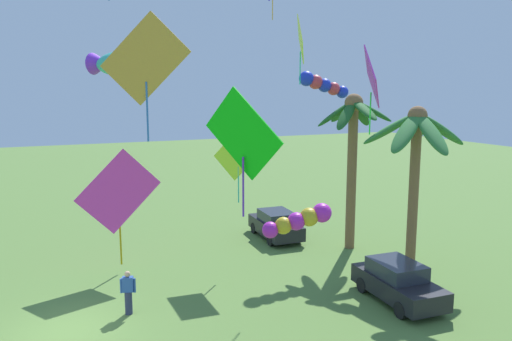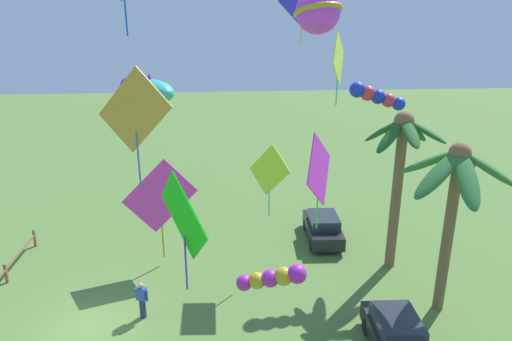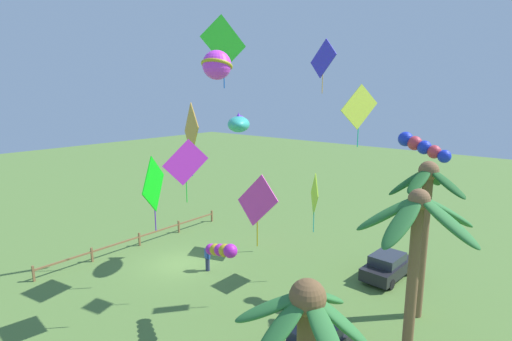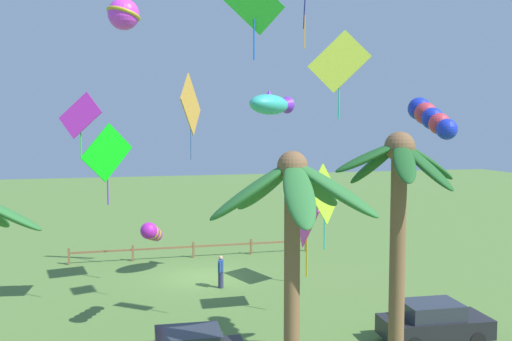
% 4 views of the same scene
% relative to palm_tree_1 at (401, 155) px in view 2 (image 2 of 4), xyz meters
% --- Properties ---
extents(ground_plane, '(120.00, 120.00, 0.00)m').
position_rel_palm_tree_1_xyz_m(ground_plane, '(3.74, -13.57, -5.69)').
color(ground_plane, '#567A38').
extents(palm_tree_1, '(3.93, 3.58, 7.71)m').
position_rel_palm_tree_1_xyz_m(palm_tree_1, '(0.00, 0.00, 0.00)').
color(palm_tree_1, brown).
rests_on(palm_tree_1, ground).
extents(palm_tree_2, '(4.44, 4.67, 7.21)m').
position_rel_palm_tree_1_xyz_m(palm_tree_2, '(3.58, 0.77, -0.13)').
color(palm_tree_2, brown).
rests_on(palm_tree_2, ground).
extents(parked_car_0, '(3.98, 1.89, 1.51)m').
position_rel_palm_tree_1_xyz_m(parked_car_0, '(6.16, -2.04, -4.94)').
color(parked_car_0, black).
rests_on(parked_car_0, ground).
extents(parked_car_1, '(3.98, 1.89, 1.51)m').
position_rel_palm_tree_1_xyz_m(parked_car_1, '(-2.97, -2.71, -4.94)').
color(parked_car_1, black).
rests_on(parked_car_1, ground).
extents(spectator_0, '(0.34, 0.53, 1.59)m').
position_rel_palm_tree_1_xyz_m(spectator_0, '(3.20, -11.51, -4.88)').
color(spectator_0, '#2D3351').
rests_on(spectator_0, ground).
extents(kite_diamond_1, '(2.01, 0.96, 3.05)m').
position_rel_palm_tree_1_xyz_m(kite_diamond_1, '(0.58, -3.30, 4.35)').
color(kite_diamond_1, '#D8F03E').
extents(kite_diamond_2, '(2.11, 1.33, 3.41)m').
position_rel_palm_tree_1_xyz_m(kite_diamond_2, '(8.41, -9.22, 1.03)').
color(kite_diamond_2, '#0BCB10').
extents(kite_tube_3, '(0.91, 2.66, 1.35)m').
position_rel_palm_tree_1_xyz_m(kite_tube_3, '(-1.52, -0.88, 2.46)').
color(kite_tube_3, '#1A2FCC').
extents(kite_diamond_4, '(1.29, 2.57, 3.96)m').
position_rel_palm_tree_1_xyz_m(kite_diamond_4, '(4.67, -10.91, 3.08)').
color(kite_diamond_4, gold).
extents(kite_diamond_5, '(1.52, 0.88, 2.38)m').
position_rel_palm_tree_1_xyz_m(kite_diamond_5, '(9.29, -5.90, 2.52)').
color(kite_diamond_5, '#BB2BB5').
extents(kite_diamond_6, '(0.30, 3.63, 5.05)m').
position_rel_palm_tree_1_xyz_m(kite_diamond_6, '(-1.05, -11.10, -2.14)').
color(kite_diamond_6, '#EF3BB6').
extents(kite_tube_7, '(0.96, 2.22, 1.06)m').
position_rel_palm_tree_1_xyz_m(kite_tube_7, '(6.79, -6.63, -1.90)').
color(kite_tube_7, '#B222B4').
extents(kite_diamond_8, '(1.92, 1.66, 3.49)m').
position_rel_palm_tree_1_xyz_m(kite_diamond_8, '(0.00, -6.02, -0.61)').
color(kite_diamond_8, '#BCF02E').
extents(kite_fish_10, '(2.95, 2.74, 1.22)m').
position_rel_palm_tree_1_xyz_m(kite_fish_10, '(0.82, -11.01, 3.19)').
color(kite_fish_10, '#34B2A4').
extents(kite_ball_11, '(1.53, 1.54, 1.10)m').
position_rel_palm_tree_1_xyz_m(kite_ball_11, '(7.73, -5.75, 6.10)').
color(kite_ball_11, '#DF3AE7').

